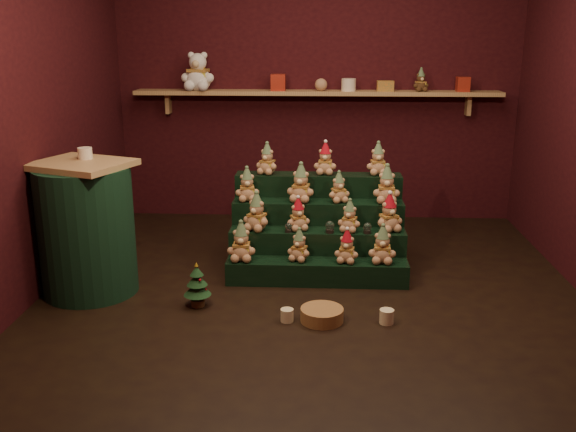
# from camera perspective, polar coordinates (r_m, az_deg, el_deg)

# --- Properties ---
(ground) EXTENTS (4.00, 4.00, 0.00)m
(ground) POSITION_cam_1_polar(r_m,az_deg,el_deg) (4.91, 2.16, -6.45)
(ground) COLOR black
(ground) RESTS_ON ground
(back_wall) EXTENTS (4.00, 0.10, 2.80)m
(back_wall) POSITION_cam_1_polar(r_m,az_deg,el_deg) (6.60, 2.58, 11.90)
(back_wall) COLOR black
(back_wall) RESTS_ON ground
(front_wall) EXTENTS (4.00, 0.10, 2.80)m
(front_wall) POSITION_cam_1_polar(r_m,az_deg,el_deg) (2.53, 1.76, 5.09)
(front_wall) COLOR black
(front_wall) RESTS_ON ground
(left_wall) EXTENTS (0.10, 4.00, 2.80)m
(left_wall) POSITION_cam_1_polar(r_m,az_deg,el_deg) (5.02, -22.09, 9.43)
(left_wall) COLOR black
(left_wall) RESTS_ON ground
(back_shelf) EXTENTS (3.60, 0.26, 0.24)m
(back_shelf) POSITION_cam_1_polar(r_m,az_deg,el_deg) (6.44, 2.56, 10.84)
(back_shelf) COLOR tan
(back_shelf) RESTS_ON ground
(riser_tier_front) EXTENTS (1.40, 0.22, 0.18)m
(riser_tier_front) POSITION_cam_1_polar(r_m,az_deg,el_deg) (4.98, 2.58, -4.99)
(riser_tier_front) COLOR black
(riser_tier_front) RESTS_ON ground
(riser_tier_midfront) EXTENTS (1.40, 0.22, 0.36)m
(riser_tier_midfront) POSITION_cam_1_polar(r_m,az_deg,el_deg) (5.16, 2.61, -3.18)
(riser_tier_midfront) COLOR black
(riser_tier_midfront) RESTS_ON ground
(riser_tier_midback) EXTENTS (1.40, 0.22, 0.54)m
(riser_tier_midback) POSITION_cam_1_polar(r_m,az_deg,el_deg) (5.34, 2.64, -1.49)
(riser_tier_midback) COLOR black
(riser_tier_midback) RESTS_ON ground
(riser_tier_back) EXTENTS (1.40, 0.22, 0.72)m
(riser_tier_back) POSITION_cam_1_polar(r_m,az_deg,el_deg) (5.52, 2.67, 0.09)
(riser_tier_back) COLOR black
(riser_tier_back) RESTS_ON ground
(teddy_0) EXTENTS (0.22, 0.20, 0.31)m
(teddy_0) POSITION_cam_1_polar(r_m,az_deg,el_deg) (4.93, -4.17, -2.26)
(teddy_0) COLOR tan
(teddy_0) RESTS_ON riser_tier_front
(teddy_1) EXTENTS (0.23, 0.21, 0.25)m
(teddy_1) POSITION_cam_1_polar(r_m,az_deg,el_deg) (4.92, 1.01, -2.58)
(teddy_1) COLOR tan
(teddy_1) RESTS_ON riser_tier_front
(teddy_2) EXTENTS (0.21, 0.20, 0.26)m
(teddy_2) POSITION_cam_1_polar(r_m,az_deg,el_deg) (4.91, 5.25, -2.69)
(teddy_2) COLOR tan
(teddy_2) RESTS_ON riser_tier_front
(teddy_3) EXTENTS (0.22, 0.20, 0.29)m
(teddy_3) POSITION_cam_1_polar(r_m,az_deg,el_deg) (4.93, 8.40, -2.50)
(teddy_3) COLOR tan
(teddy_3) RESTS_ON riser_tier_front
(teddy_4) EXTENTS (0.28, 0.27, 0.30)m
(teddy_4) POSITION_cam_1_polar(r_m,az_deg,el_deg) (5.07, -2.80, 0.39)
(teddy_4) COLOR tan
(teddy_4) RESTS_ON riser_tier_midfront
(teddy_5) EXTENTS (0.23, 0.22, 0.26)m
(teddy_5) POSITION_cam_1_polar(r_m,az_deg,el_deg) (5.08, 0.90, 0.16)
(teddy_5) COLOR tan
(teddy_5) RESTS_ON riser_tier_midfront
(teddy_6) EXTENTS (0.22, 0.21, 0.25)m
(teddy_6) POSITION_cam_1_polar(r_m,az_deg,el_deg) (5.07, 5.50, 0.02)
(teddy_6) COLOR tan
(teddy_6) RESTS_ON riser_tier_midfront
(teddy_7) EXTENTS (0.27, 0.26, 0.30)m
(teddy_7) POSITION_cam_1_polar(r_m,az_deg,el_deg) (5.10, 8.98, 0.28)
(teddy_7) COLOR tan
(teddy_7) RESTS_ON riser_tier_midfront
(teddy_8) EXTENTS (0.22, 0.21, 0.28)m
(teddy_8) POSITION_cam_1_polar(r_m,az_deg,el_deg) (5.26, -3.66, 2.82)
(teddy_8) COLOR tan
(teddy_8) RESTS_ON riser_tier_midback
(teddy_9) EXTENTS (0.25, 0.24, 0.31)m
(teddy_9) POSITION_cam_1_polar(r_m,az_deg,el_deg) (5.23, 1.16, 2.98)
(teddy_9) COLOR tan
(teddy_9) RESTS_ON riser_tier_midback
(teddy_10) EXTENTS (0.22, 0.21, 0.25)m
(teddy_10) POSITION_cam_1_polar(r_m,az_deg,el_deg) (5.23, 4.53, 2.57)
(teddy_10) COLOR tan
(teddy_10) RESTS_ON riser_tier_midback
(teddy_11) EXTENTS (0.22, 0.20, 0.30)m
(teddy_11) POSITION_cam_1_polar(r_m,az_deg,el_deg) (5.25, 8.77, 2.82)
(teddy_11) COLOR tan
(teddy_11) RESTS_ON riser_tier_midback
(teddy_12) EXTENTS (0.23, 0.22, 0.26)m
(teddy_12) POSITION_cam_1_polar(r_m,az_deg,el_deg) (5.42, -1.86, 5.12)
(teddy_12) COLOR tan
(teddy_12) RESTS_ON riser_tier_back
(teddy_13) EXTENTS (0.21, 0.19, 0.27)m
(teddy_13) POSITION_cam_1_polar(r_m,az_deg,el_deg) (5.42, 3.34, 5.12)
(teddy_13) COLOR tan
(teddy_13) RESTS_ON riser_tier_back
(teddy_14) EXTENTS (0.21, 0.19, 0.27)m
(teddy_14) POSITION_cam_1_polar(r_m,az_deg,el_deg) (5.44, 8.00, 5.06)
(teddy_14) COLOR tan
(teddy_14) RESTS_ON riser_tier_back
(snow_globe_a) EXTENTS (0.06, 0.06, 0.08)m
(snow_globe_a) POSITION_cam_1_polar(r_m,az_deg,el_deg) (5.04, 0.03, -1.02)
(snow_globe_a) COLOR black
(snow_globe_a) RESTS_ON riser_tier_midfront
(snow_globe_b) EXTENTS (0.07, 0.07, 0.09)m
(snow_globe_b) POSITION_cam_1_polar(r_m,az_deg,el_deg) (5.03, 3.74, -0.97)
(snow_globe_b) COLOR black
(snow_globe_b) RESTS_ON riser_tier_midfront
(snow_globe_c) EXTENTS (0.06, 0.06, 0.09)m
(snow_globe_c) POSITION_cam_1_polar(r_m,az_deg,el_deg) (5.05, 7.07, -1.06)
(snow_globe_c) COLOR black
(snow_globe_c) RESTS_ON riser_tier_midfront
(side_table) EXTENTS (0.80, 0.74, 0.99)m
(side_table) POSITION_cam_1_polar(r_m,az_deg,el_deg) (4.92, -17.46, -1.10)
(side_table) COLOR tan
(side_table) RESTS_ON ground
(table_ornament) EXTENTS (0.10, 0.10, 0.08)m
(table_ornament) POSITION_cam_1_polar(r_m,az_deg,el_deg) (4.89, -17.60, 5.34)
(table_ornament) COLOR beige
(table_ornament) RESTS_ON side_table
(mini_christmas_tree) EXTENTS (0.20, 0.20, 0.33)m
(mini_christmas_tree) POSITION_cam_1_polar(r_m,az_deg,el_deg) (4.59, -8.08, -6.08)
(mini_christmas_tree) COLOR #49311A
(mini_christmas_tree) RESTS_ON ground
(mug_left) EXTENTS (0.09, 0.09, 0.09)m
(mug_left) POSITION_cam_1_polar(r_m,az_deg,el_deg) (4.36, -0.09, -8.82)
(mug_left) COLOR beige
(mug_left) RESTS_ON ground
(mug_right) EXTENTS (0.10, 0.10, 0.10)m
(mug_right) POSITION_cam_1_polar(r_m,az_deg,el_deg) (4.39, 8.76, -8.82)
(mug_right) COLOR beige
(mug_right) RESTS_ON ground
(wicker_basket) EXTENTS (0.30, 0.30, 0.09)m
(wicker_basket) POSITION_cam_1_polar(r_m,az_deg,el_deg) (4.37, 3.03, -8.76)
(wicker_basket) COLOR olive
(wicker_basket) RESTS_ON ground
(white_bear) EXTENTS (0.36, 0.33, 0.46)m
(white_bear) POSITION_cam_1_polar(r_m,az_deg,el_deg) (6.50, -8.01, 13.04)
(white_bear) COLOR white
(white_bear) RESTS_ON back_shelf
(brown_bear) EXTENTS (0.18, 0.17, 0.22)m
(brown_bear) POSITION_cam_1_polar(r_m,az_deg,el_deg) (6.46, 11.72, 11.74)
(brown_bear) COLOR #4A3018
(brown_bear) RESTS_ON back_shelf
(gift_tin_red_a) EXTENTS (0.14, 0.14, 0.16)m
(gift_tin_red_a) POSITION_cam_1_polar(r_m,az_deg,el_deg) (6.42, -0.87, 11.79)
(gift_tin_red_a) COLOR #A82B19
(gift_tin_red_a) RESTS_ON back_shelf
(gift_tin_cream) EXTENTS (0.14, 0.14, 0.12)m
(gift_tin_cream) POSITION_cam_1_polar(r_m,az_deg,el_deg) (6.41, 5.41, 11.54)
(gift_tin_cream) COLOR beige
(gift_tin_cream) RESTS_ON back_shelf
(gift_tin_red_b) EXTENTS (0.12, 0.12, 0.14)m
(gift_tin_red_b) POSITION_cam_1_polar(r_m,az_deg,el_deg) (6.55, 15.28, 11.24)
(gift_tin_red_b) COLOR #A82B19
(gift_tin_red_b) RESTS_ON back_shelf
(shelf_plush_ball) EXTENTS (0.12, 0.12, 0.12)m
(shelf_plush_ball) POSITION_cam_1_polar(r_m,az_deg,el_deg) (6.41, 2.95, 11.58)
(shelf_plush_ball) COLOR tan
(shelf_plush_ball) RESTS_ON back_shelf
(scarf_gift_box) EXTENTS (0.16, 0.10, 0.10)m
(scarf_gift_box) POSITION_cam_1_polar(r_m,az_deg,el_deg) (6.44, 8.65, 11.36)
(scarf_gift_box) COLOR orange
(scarf_gift_box) RESTS_ON back_shelf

